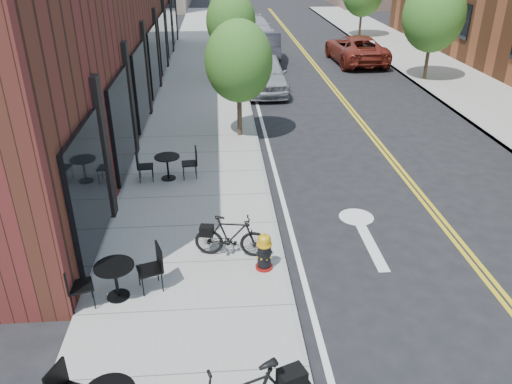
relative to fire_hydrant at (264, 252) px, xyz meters
name	(u,v)px	position (x,y,z in m)	size (l,w,h in m)	color
ground	(295,309)	(0.47, -1.18, -0.50)	(120.00, 120.00, 0.00)	black
sidewalk_near	(200,128)	(-1.53, 8.82, -0.44)	(4.00, 70.00, 0.12)	#9E9B93
building_near	(83,13)	(-6.03, 12.82, 3.00)	(5.00, 28.00, 7.00)	#452216
tree_near_a	(239,62)	(-0.13, 7.82, 2.10)	(2.20, 2.20, 3.81)	#382B1E
tree_near_b	(231,22)	(-0.13, 15.82, 2.21)	(2.30, 2.30, 3.98)	#382B1E
tree_near_c	(227,6)	(-0.13, 23.82, 2.03)	(2.10, 2.10, 3.67)	#382B1E
tree_far_b	(434,15)	(9.07, 14.82, 2.55)	(2.80, 2.80, 4.62)	#382B1E
fire_hydrant	(264,252)	(0.00, 0.00, 0.00)	(0.44, 0.44, 0.81)	maroon
bicycle_right	(231,236)	(-0.64, 0.50, 0.08)	(0.44, 1.56, 0.94)	black
bistro_set_b	(115,277)	(-2.80, -0.71, 0.08)	(1.73, 0.96, 0.91)	black
bistro_set_c	(167,164)	(-2.28, 4.44, 0.05)	(1.64, 0.76, 0.87)	black
parked_car_a	(265,74)	(1.27, 13.69, 0.27)	(1.84, 4.57, 1.56)	#9D9FA4
parked_car_b	(265,49)	(1.80, 19.17, 0.29)	(1.67, 4.80, 1.58)	black
parked_car_c	(256,27)	(1.98, 27.96, 0.15)	(1.82, 4.47, 1.30)	#A8A8AC
parked_car_far	(356,49)	(6.77, 19.09, 0.24)	(2.48, 5.38, 1.50)	maroon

